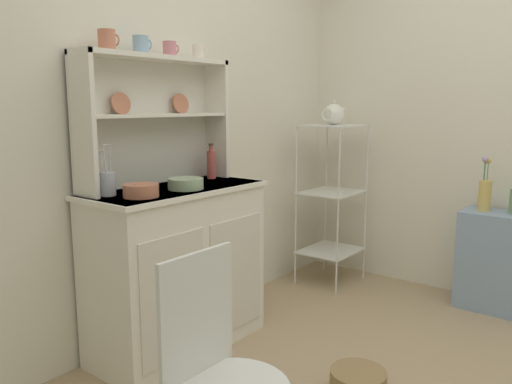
{
  "coord_description": "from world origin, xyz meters",
  "views": [
    {
      "loc": [
        -1.93,
        -0.56,
        1.29
      ],
      "look_at": [
        0.18,
        1.12,
        0.83
      ],
      "focal_mm": 35.83,
      "sensor_mm": 36.0,
      "label": 1
    }
  ],
  "objects_px": {
    "wire_chair": "(216,363)",
    "flower_vase": "(485,192)",
    "hutch_cabinet": "(178,267)",
    "floor_basket": "(358,384)",
    "jam_bottle": "(211,164)",
    "bakers_rack": "(332,189)",
    "hutch_shelf_unit": "(152,111)",
    "side_shelf_blue": "(500,262)",
    "porcelain_teapot": "(334,114)",
    "utensil_jar": "(107,183)",
    "cup_terracotta_0": "(107,40)",
    "bowl_mixing_large": "(141,190)"
  },
  "relations": [
    {
      "from": "wire_chair",
      "to": "flower_vase",
      "type": "bearing_deg",
      "value": 10.74
    },
    {
      "from": "hutch_cabinet",
      "to": "floor_basket",
      "type": "bearing_deg",
      "value": -80.7
    },
    {
      "from": "jam_bottle",
      "to": "bakers_rack",
      "type": "bearing_deg",
      "value": -10.53
    },
    {
      "from": "hutch_cabinet",
      "to": "floor_basket",
      "type": "relative_size",
      "value": 3.87
    },
    {
      "from": "hutch_shelf_unit",
      "to": "bakers_rack",
      "type": "distance_m",
      "value": 1.54
    },
    {
      "from": "hutch_cabinet",
      "to": "side_shelf_blue",
      "type": "bearing_deg",
      "value": -37.04
    },
    {
      "from": "porcelain_teapot",
      "to": "wire_chair",
      "type": "bearing_deg",
      "value": -158.59
    },
    {
      "from": "bakers_rack",
      "to": "utensil_jar",
      "type": "xyz_separation_m",
      "value": [
        -1.76,
        0.19,
        0.23
      ]
    },
    {
      "from": "floor_basket",
      "to": "cup_terracotta_0",
      "type": "relative_size",
      "value": 2.65
    },
    {
      "from": "bakers_rack",
      "to": "floor_basket",
      "type": "xyz_separation_m",
      "value": [
        -1.24,
        -0.87,
        -0.63
      ]
    },
    {
      "from": "wire_chair",
      "to": "utensil_jar",
      "type": "relative_size",
      "value": 3.51
    },
    {
      "from": "side_shelf_blue",
      "to": "flower_vase",
      "type": "distance_m",
      "value": 0.45
    },
    {
      "from": "hutch_shelf_unit",
      "to": "wire_chair",
      "type": "relative_size",
      "value": 1.06
    },
    {
      "from": "floor_basket",
      "to": "utensil_jar",
      "type": "relative_size",
      "value": 1.04
    },
    {
      "from": "bakers_rack",
      "to": "side_shelf_blue",
      "type": "height_order",
      "value": "bakers_rack"
    },
    {
      "from": "bakers_rack",
      "to": "cup_terracotta_0",
      "type": "relative_size",
      "value": 12.11
    },
    {
      "from": "bowl_mixing_large",
      "to": "porcelain_teapot",
      "type": "relative_size",
      "value": 0.69
    },
    {
      "from": "side_shelf_blue",
      "to": "cup_terracotta_0",
      "type": "relative_size",
      "value": 6.6
    },
    {
      "from": "wire_chair",
      "to": "hutch_cabinet",
      "type": "bearing_deg",
      "value": 67.13
    },
    {
      "from": "bowl_mixing_large",
      "to": "floor_basket",
      "type": "bearing_deg",
      "value": -63.93
    },
    {
      "from": "bakers_rack",
      "to": "cup_terracotta_0",
      "type": "distance_m",
      "value": 1.92
    },
    {
      "from": "wire_chair",
      "to": "jam_bottle",
      "type": "bearing_deg",
      "value": 58.14
    },
    {
      "from": "cup_terracotta_0",
      "to": "side_shelf_blue",
      "type": "bearing_deg",
      "value": -35.17
    },
    {
      "from": "floor_basket",
      "to": "jam_bottle",
      "type": "xyz_separation_m",
      "value": [
        0.2,
        1.06,
        0.89
      ]
    },
    {
      "from": "side_shelf_blue",
      "to": "wire_chair",
      "type": "xyz_separation_m",
      "value": [
        -2.32,
        0.27,
        0.2
      ]
    },
    {
      "from": "hutch_cabinet",
      "to": "hutch_shelf_unit",
      "type": "bearing_deg",
      "value": 90.0
    },
    {
      "from": "floor_basket",
      "to": "cup_terracotta_0",
      "type": "xyz_separation_m",
      "value": [
        -0.45,
        1.1,
        1.52
      ]
    },
    {
      "from": "floor_basket",
      "to": "jam_bottle",
      "type": "distance_m",
      "value": 1.4
    },
    {
      "from": "hutch_cabinet",
      "to": "floor_basket",
      "type": "xyz_separation_m",
      "value": [
        0.16,
        -0.98,
        -0.39
      ]
    },
    {
      "from": "bakers_rack",
      "to": "wire_chair",
      "type": "distance_m",
      "value": 2.28
    },
    {
      "from": "hutch_shelf_unit",
      "to": "jam_bottle",
      "type": "height_order",
      "value": "hutch_shelf_unit"
    },
    {
      "from": "side_shelf_blue",
      "to": "utensil_jar",
      "type": "distance_m",
      "value": 2.43
    },
    {
      "from": "wire_chair",
      "to": "flower_vase",
      "type": "height_order",
      "value": "flower_vase"
    },
    {
      "from": "hutch_shelf_unit",
      "to": "floor_basket",
      "type": "distance_m",
      "value": 1.66
    },
    {
      "from": "wire_chair",
      "to": "jam_bottle",
      "type": "xyz_separation_m",
      "value": [
        1.07,
        1.03,
        0.44
      ]
    },
    {
      "from": "jam_bottle",
      "to": "floor_basket",
      "type": "bearing_deg",
      "value": -100.53
    },
    {
      "from": "wire_chair",
      "to": "utensil_jar",
      "type": "height_order",
      "value": "utensil_jar"
    },
    {
      "from": "hutch_cabinet",
      "to": "jam_bottle",
      "type": "height_order",
      "value": "jam_bottle"
    },
    {
      "from": "hutch_shelf_unit",
      "to": "side_shelf_blue",
      "type": "height_order",
      "value": "hutch_shelf_unit"
    },
    {
      "from": "bakers_rack",
      "to": "jam_bottle",
      "type": "bearing_deg",
      "value": 169.47
    },
    {
      "from": "utensil_jar",
      "to": "porcelain_teapot",
      "type": "distance_m",
      "value": 1.79
    },
    {
      "from": "wire_chair",
      "to": "porcelain_teapot",
      "type": "height_order",
      "value": "porcelain_teapot"
    },
    {
      "from": "hutch_cabinet",
      "to": "wire_chair",
      "type": "height_order",
      "value": "hutch_cabinet"
    },
    {
      "from": "cup_terracotta_0",
      "to": "bowl_mixing_large",
      "type": "bearing_deg",
      "value": -88.61
    },
    {
      "from": "side_shelf_blue",
      "to": "bowl_mixing_large",
      "type": "distance_m",
      "value": 2.28
    },
    {
      "from": "cup_terracotta_0",
      "to": "flower_vase",
      "type": "bearing_deg",
      "value": -32.65
    },
    {
      "from": "hutch_cabinet",
      "to": "bakers_rack",
      "type": "distance_m",
      "value": 1.43
    },
    {
      "from": "hutch_cabinet",
      "to": "wire_chair",
      "type": "bearing_deg",
      "value": -127.36
    },
    {
      "from": "wire_chair",
      "to": "flower_vase",
      "type": "distance_m",
      "value": 2.34
    },
    {
      "from": "hutch_shelf_unit",
      "to": "bowl_mixing_large",
      "type": "bearing_deg",
      "value": -140.17
    }
  ]
}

